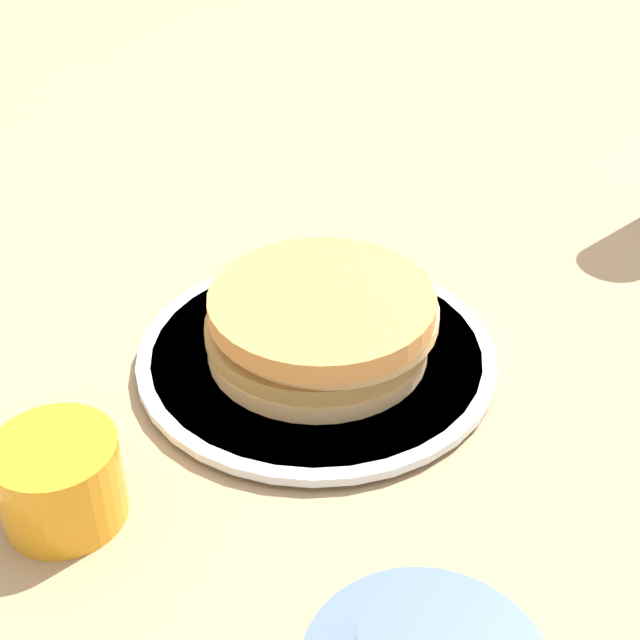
{
  "coord_description": "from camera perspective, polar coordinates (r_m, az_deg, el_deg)",
  "views": [
    {
      "loc": [
        0.49,
        -0.3,
        0.44
      ],
      "look_at": [
        0.02,
        0.0,
        0.04
      ],
      "focal_mm": 50.0,
      "sensor_mm": 36.0,
      "label": 1
    }
  ],
  "objects": [
    {
      "name": "pancake_stack",
      "position": [
        0.68,
        -0.06,
        -0.16
      ],
      "size": [
        0.18,
        0.18,
        0.06
      ],
      "color": "#DDB278",
      "rests_on": "plate"
    },
    {
      "name": "juice_glass",
      "position": [
        0.59,
        -16.31,
        -9.81
      ],
      "size": [
        0.08,
        0.08,
        0.06
      ],
      "color": "orange",
      "rests_on": "ground_plane"
    },
    {
      "name": "ground_plane",
      "position": [
        0.72,
        -0.98,
        -1.99
      ],
      "size": [
        4.0,
        4.0,
        0.0
      ],
      "primitive_type": "plane",
      "color": "#9E7F5B"
    },
    {
      "name": "plate",
      "position": [
        0.7,
        0.0,
        -2.19
      ],
      "size": [
        0.28,
        0.28,
        0.01
      ],
      "color": "silver",
      "rests_on": "ground_plane"
    }
  ]
}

